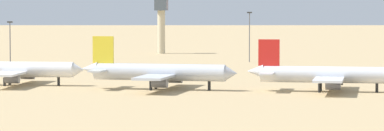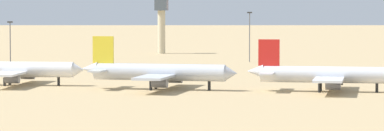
{
  "view_description": "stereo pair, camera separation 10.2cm",
  "coord_description": "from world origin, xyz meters",
  "px_view_note": "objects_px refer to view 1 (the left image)",
  "views": [
    {
      "loc": [
        39.0,
        -249.71,
        21.56
      ],
      "look_at": [
        6.88,
        8.41,
        6.0
      ],
      "focal_mm": 98.86,
      "sensor_mm": 36.0,
      "label": 1
    },
    {
      "loc": [
        39.1,
        -249.7,
        21.56
      ],
      "look_at": [
        6.88,
        8.41,
        6.0
      ],
      "focal_mm": 98.86,
      "sensor_mm": 36.0,
      "label": 2
    }
  ],
  "objects_px": {
    "parked_jet_teal_2": "(11,69)",
    "parked_jet_red_4": "(325,75)",
    "parked_jet_yellow_3": "(158,72)",
    "light_pole_mid": "(10,40)",
    "control_tower": "(161,20)",
    "light_pole_east": "(249,34)"
  },
  "relations": [
    {
      "from": "parked_jet_teal_2",
      "to": "parked_jet_red_4",
      "type": "height_order",
      "value": "parked_jet_teal_2"
    },
    {
      "from": "parked_jet_yellow_3",
      "to": "light_pole_mid",
      "type": "bearing_deg",
      "value": 131.27
    },
    {
      "from": "control_tower",
      "to": "parked_jet_teal_2",
      "type": "bearing_deg",
      "value": -94.1
    },
    {
      "from": "parked_jet_red_4",
      "to": "light_pole_mid",
      "type": "xyz_separation_m",
      "value": [
        -106.09,
        92.16,
        4.66
      ]
    },
    {
      "from": "parked_jet_yellow_3",
      "to": "light_pole_east",
      "type": "distance_m",
      "value": 125.25
    },
    {
      "from": "light_pole_east",
      "to": "light_pole_mid",
      "type": "bearing_deg",
      "value": -157.14
    },
    {
      "from": "parked_jet_yellow_3",
      "to": "light_pole_east",
      "type": "height_order",
      "value": "light_pole_east"
    },
    {
      "from": "parked_jet_yellow_3",
      "to": "light_pole_east",
      "type": "bearing_deg",
      "value": 89.22
    },
    {
      "from": "parked_jet_red_4",
      "to": "light_pole_mid",
      "type": "distance_m",
      "value": 140.6
    },
    {
      "from": "parked_jet_yellow_3",
      "to": "parked_jet_red_4",
      "type": "height_order",
      "value": "parked_jet_yellow_3"
    },
    {
      "from": "parked_jet_red_4",
      "to": "light_pole_east",
      "type": "relative_size",
      "value": 2.1
    },
    {
      "from": "parked_jet_yellow_3",
      "to": "parked_jet_red_4",
      "type": "bearing_deg",
      "value": 3.95
    },
    {
      "from": "parked_jet_red_4",
      "to": "light_pole_mid",
      "type": "height_order",
      "value": "light_pole_mid"
    },
    {
      "from": "parked_jet_red_4",
      "to": "light_pole_mid",
      "type": "relative_size",
      "value": 2.51
    },
    {
      "from": "control_tower",
      "to": "light_pole_east",
      "type": "xyz_separation_m",
      "value": [
        41.4,
        -59.21,
        -3.74
      ]
    },
    {
      "from": "control_tower",
      "to": "parked_jet_red_4",
      "type": "bearing_deg",
      "value": -69.7
    },
    {
      "from": "light_pole_mid",
      "to": "control_tower",
      "type": "bearing_deg",
      "value": 67.82
    },
    {
      "from": "light_pole_mid",
      "to": "light_pole_east",
      "type": "height_order",
      "value": "light_pole_east"
    },
    {
      "from": "parked_jet_yellow_3",
      "to": "light_pole_mid",
      "type": "distance_m",
      "value": 111.97
    },
    {
      "from": "parked_jet_red_4",
      "to": "light_pole_east",
      "type": "bearing_deg",
      "value": 105.13
    },
    {
      "from": "parked_jet_red_4",
      "to": "light_pole_east",
      "type": "distance_m",
      "value": 128.54
    },
    {
      "from": "parked_jet_teal_2",
      "to": "light_pole_mid",
      "type": "bearing_deg",
      "value": 106.26
    }
  ]
}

